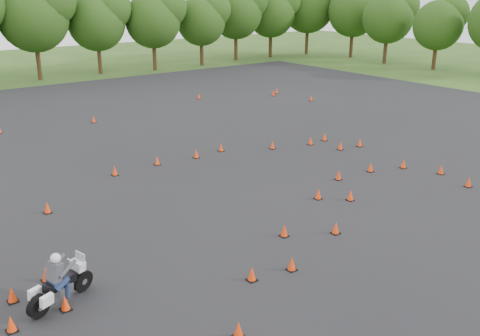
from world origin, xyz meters
The scene contains 5 objects.
ground centered at (0.00, 0.00, 0.00)m, with size 140.00×140.00×0.00m, color #2D5119.
asphalt_pad centered at (0.00, 6.00, 0.01)m, with size 62.00×62.00×0.00m, color black.
treeline centered at (4.86, 34.98, 4.67)m, with size 87.18×32.50×10.90m.
traffic_cones centered at (-0.66, 5.96, 0.23)m, with size 36.75×33.55×0.45m.
rider_grey centered at (-9.39, 0.18, 0.89)m, with size 2.29×0.70×1.77m, color #414249, non-canonical shape.
Camera 1 is at (-13.33, -13.68, 8.73)m, focal length 40.00 mm.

